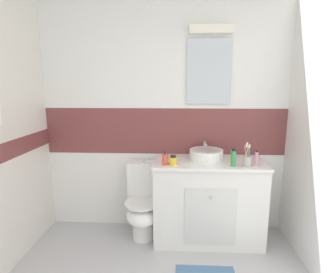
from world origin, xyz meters
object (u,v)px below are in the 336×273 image
(hair_gel_jar, at_px, (173,160))
(soap_dispenser, at_px, (165,159))
(sink_basin, at_px, (206,154))
(toothpaste_tube_upright, at_px, (256,158))
(toilet, at_px, (144,203))
(toothbrush_cup, at_px, (247,160))
(deodorant_spray_can, at_px, (233,158))

(hair_gel_jar, bearing_deg, soap_dispenser, 178.15)
(sink_basin, distance_m, toothpaste_tube_upright, 0.49)
(soap_dispenser, bearing_deg, toothpaste_tube_upright, 0.58)
(toilet, relative_size, toothpaste_tube_upright, 5.34)
(toothbrush_cup, bearing_deg, toothpaste_tube_upright, 14.42)
(toilet, xyz_separation_m, toothpaste_tube_upright, (1.09, -0.16, 0.55))
(toilet, distance_m, deodorant_spray_can, 1.05)
(toilet, distance_m, toothpaste_tube_upright, 1.23)
(toothpaste_tube_upright, bearing_deg, sink_basin, 157.99)
(toilet, xyz_separation_m, deodorant_spray_can, (0.87, -0.19, 0.56))
(toothpaste_tube_upright, height_order, hair_gel_jar, toothpaste_tube_upright)
(toothpaste_tube_upright, bearing_deg, toilet, 171.68)
(toothpaste_tube_upright, bearing_deg, deodorant_spray_can, -173.22)
(toilet, relative_size, hair_gel_jar, 8.54)
(sink_basin, bearing_deg, toothpaste_tube_upright, -22.01)
(toilet, height_order, soap_dispenser, soap_dispenser)
(toilet, relative_size, deodorant_spray_can, 4.86)
(toilet, bearing_deg, sink_basin, 1.96)
(toothpaste_tube_upright, distance_m, hair_gel_jar, 0.78)
(soap_dispenser, bearing_deg, toilet, 144.48)
(sink_basin, bearing_deg, hair_gel_jar, -149.60)
(toilet, xyz_separation_m, soap_dispenser, (0.24, -0.17, 0.53))
(sink_basin, bearing_deg, toothbrush_cup, -29.68)
(hair_gel_jar, height_order, deodorant_spray_can, deodorant_spray_can)
(toothbrush_cup, bearing_deg, soap_dispenser, 178.91)
(sink_basin, relative_size, toilet, 0.47)
(sink_basin, bearing_deg, toilet, -178.04)
(toothpaste_tube_upright, height_order, deodorant_spray_can, deodorant_spray_can)
(hair_gel_jar, bearing_deg, toothpaste_tube_upright, 0.82)
(soap_dispenser, bearing_deg, sink_basin, 25.08)
(deodorant_spray_can, bearing_deg, toilet, 168.01)
(hair_gel_jar, xyz_separation_m, deodorant_spray_can, (0.56, -0.01, 0.04))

